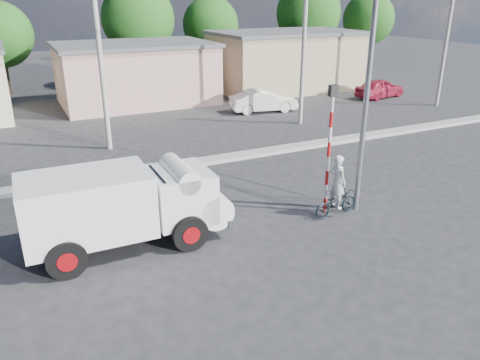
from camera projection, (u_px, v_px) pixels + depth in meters
name	position (u px, v px, depth m)	size (l,w,h in m)	color
ground_plane	(265.00, 252.00, 13.63)	(120.00, 120.00, 0.00)	#28282A
median	(175.00, 166.00, 20.29)	(40.00, 0.80, 0.16)	#99968E
truck	(128.00, 204.00, 13.53)	(5.86, 2.44, 2.41)	black
bicycle	(336.00, 203.00, 15.73)	(0.61, 1.75, 0.92)	black
cyclist	(337.00, 190.00, 15.56)	(0.67, 0.44, 1.85)	silver
car_cream	(263.00, 101.00, 29.87)	(1.49, 4.26, 1.40)	white
car_red	(380.00, 88.00, 34.05)	(1.63, 4.05, 1.38)	#AB1F3A
traffic_pole	(330.00, 139.00, 15.24)	(0.28, 0.18, 4.36)	red
streetlight	(366.00, 65.00, 14.51)	(2.34, 0.22, 9.00)	slate
building_row	(122.00, 72.00, 31.67)	(37.80, 7.30, 4.44)	beige
tree_row	(178.00, 22.00, 38.70)	(51.24, 7.43, 8.42)	#38281E
utility_poles	(207.00, 57.00, 23.49)	(35.40, 0.24, 8.00)	#99968E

